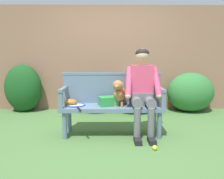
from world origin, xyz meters
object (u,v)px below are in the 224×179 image
object	(u,v)px
garden_bench	(112,110)
dog_on_bench	(119,93)
person_seated	(142,88)
sports_bag	(108,101)
tennis_racket	(76,105)
tennis_ball	(155,148)
baseball_glove	(70,102)

from	to	relation	value
garden_bench	dog_on_bench	distance (m)	0.29
person_seated	sports_bag	bearing A→B (deg)	179.52
dog_on_bench	tennis_racket	xyz separation A→B (m)	(-0.67, 0.00, -0.19)
person_seated	dog_on_bench	distance (m)	0.36
tennis_racket	tennis_ball	size ratio (longest dim) A/B	8.82
person_seated	sports_bag	size ratio (longest dim) A/B	4.79
tennis_racket	baseball_glove	distance (m)	0.14
person_seated	tennis_racket	xyz separation A→B (m)	(-1.02, -0.01, -0.26)
person_seated	tennis_racket	world-z (taller)	person_seated
sports_bag	tennis_ball	xyz separation A→B (m)	(0.62, -0.58, -0.51)
garden_bench	sports_bag	size ratio (longest dim) A/B	5.61
tennis_racket	baseball_glove	bearing A→B (deg)	141.17
tennis_racket	sports_bag	xyz separation A→B (m)	(0.49, 0.02, 0.06)
tennis_racket	sports_bag	world-z (taller)	sports_bag
garden_bench	baseball_glove	bearing A→B (deg)	174.38
garden_bench	person_seated	bearing A→B (deg)	-1.33
tennis_ball	baseball_glove	bearing A→B (deg)	151.89
baseball_glove	sports_bag	distance (m)	0.61
person_seated	tennis_ball	xyz separation A→B (m)	(0.09, -0.57, -0.71)
tennis_racket	sports_bag	distance (m)	0.50
person_seated	dog_on_bench	size ratio (longest dim) A/B	3.31
dog_on_bench	sports_bag	distance (m)	0.22
person_seated	tennis_ball	size ratio (longest dim) A/B	20.32
garden_bench	tennis_racket	bearing A→B (deg)	-177.72
person_seated	baseball_glove	xyz separation A→B (m)	(-1.12, 0.08, -0.22)
tennis_racket	baseball_glove	xyz separation A→B (m)	(-0.11, 0.09, 0.04)
sports_bag	tennis_ball	size ratio (longest dim) A/B	4.24
dog_on_bench	sports_bag	world-z (taller)	dog_on_bench
garden_bench	sports_bag	xyz separation A→B (m)	(-0.06, -0.01, 0.14)
person_seated	tennis_racket	size ratio (longest dim) A/B	2.30
dog_on_bench	sports_bag	bearing A→B (deg)	174.43
person_seated	tennis_ball	world-z (taller)	person_seated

